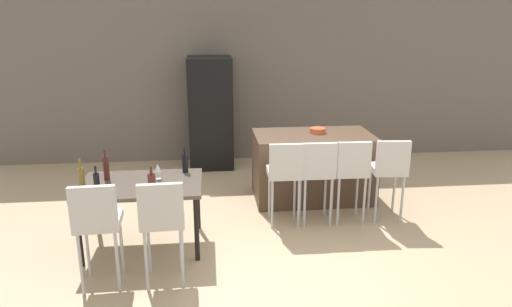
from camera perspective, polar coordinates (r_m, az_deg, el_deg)
The scene contains 18 objects.
ground_plane at distance 5.61m, azimuth 4.80°, elevation -9.42°, with size 10.00×10.00×0.00m, color tan.
back_wall at distance 8.18m, azimuth 0.99°, elevation 9.42°, with size 10.00×0.12×2.90m, color #665B51.
kitchen_island at distance 6.46m, azimuth 6.99°, elevation -1.58°, with size 1.60×0.91×0.92m, color #4C3828.
bar_chair_left at distance 5.51m, azimuth 3.60°, elevation -2.07°, with size 0.41×0.41×1.05m.
bar_chair_middle at distance 5.58m, azimuth 7.59°, elevation -1.92°, with size 0.41×0.41×1.05m.
bar_chair_right at distance 5.69m, azimuth 11.64°, elevation -1.76°, with size 0.41×0.41×1.05m.
bar_chair_far at distance 5.85m, azimuth 16.12°, elevation -1.57°, with size 0.43×0.43×1.05m.
dining_table at distance 5.13m, azimuth -13.96°, elevation -4.26°, with size 1.29×0.89×0.74m.
dining_chair_near at distance 4.44m, azimuth -19.04°, elevation -7.63°, with size 0.42×0.42×1.05m.
dining_chair_far at distance 4.34m, azimuth -11.50°, elevation -7.58°, with size 0.42×0.42×1.05m.
wine_bottle_right at distance 4.98m, azimuth -20.72°, elevation -3.01°, with size 0.06×0.06×0.35m.
wine_bottle_middle at distance 4.93m, azimuth -19.06°, elevation -3.39°, with size 0.06×0.06×0.28m.
wine_bottle_far at distance 5.28m, azimuth -18.00°, elevation -1.68°, with size 0.06×0.06×0.34m.
wine_bottle_left at distance 4.73m, azimuth -12.72°, elevation -3.63°, with size 0.08×0.08×0.28m.
wine_bottle_near at distance 5.33m, azimuth -8.74°, elevation -1.16°, with size 0.07×0.07×0.29m.
wine_glass_end at distance 5.14m, azimuth -12.03°, elevation -1.80°, with size 0.07×0.07×0.17m.
refrigerator at distance 7.77m, azimuth -5.61°, elevation 5.01°, with size 0.72×0.68×1.84m, color black.
fruit_bowl at distance 6.41m, azimuth 7.62°, elevation 2.84°, with size 0.21×0.21×0.07m, color #C6512D.
Camera 1 is at (-0.99, -4.96, 2.43)m, focal length 32.42 mm.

